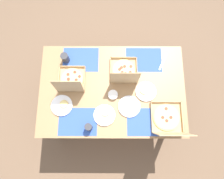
{
  "coord_description": "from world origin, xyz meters",
  "views": [
    {
      "loc": [
        -0.0,
        0.51,
        2.68
      ],
      "look_at": [
        0.0,
        0.0,
        0.77
      ],
      "focal_mm": 32.61,
      "sensor_mm": 36.0,
      "label": 1
    }
  ],
  "objects": [
    {
      "name": "plate_far_left",
      "position": [
        0.07,
        0.25,
        0.78
      ],
      "size": [
        0.2,
        0.2,
        0.03
      ],
      "color": "white",
      "rests_on": "dining_table"
    },
    {
      "name": "placemat_near_left",
      "position": [
        -0.32,
        -0.31,
        0.77
      ],
      "size": [
        0.36,
        0.26,
        0.0
      ],
      "primitive_type": "cube",
      "color": "#2D4C9E",
      "rests_on": "dining_table"
    },
    {
      "name": "cup_clear_right",
      "position": [
        0.21,
        0.37,
        0.82
      ],
      "size": [
        0.07,
        0.07,
        0.1
      ],
      "primitive_type": "cylinder",
      "color": "#333338",
      "rests_on": "dining_table"
    },
    {
      "name": "condiment_bowl",
      "position": [
        -0.01,
        0.06,
        0.79
      ],
      "size": [
        0.09,
        0.09,
        0.04
      ],
      "primitive_type": "cylinder",
      "color": "white",
      "rests_on": "dining_table"
    },
    {
      "name": "dining_table",
      "position": [
        0.0,
        0.0,
        0.65
      ],
      "size": [
        1.42,
        0.92,
        0.77
      ],
      "color": "#3F3328",
      "rests_on": "ground_plane"
    },
    {
      "name": "fork_by_near_right",
      "position": [
        -0.51,
        -0.29,
        0.77
      ],
      "size": [
        0.1,
        0.18,
        0.0
      ],
      "primitive_type": "cube",
      "rotation": [
        0.0,
        0.0,
        1.12
      ],
      "color": "#B7B7BC",
      "rests_on": "dining_table"
    },
    {
      "name": "pizza_box_center",
      "position": [
        -0.11,
        -0.17,
        0.82
      ],
      "size": [
        0.26,
        0.27,
        0.3
      ],
      "color": "tan",
      "rests_on": "dining_table"
    },
    {
      "name": "pizza_box_corner_right",
      "position": [
        0.39,
        -0.08,
        0.82
      ],
      "size": [
        0.26,
        0.26,
        0.29
      ],
      "color": "tan",
      "rests_on": "dining_table"
    },
    {
      "name": "placemat_far_right",
      "position": [
        0.32,
        0.31,
        0.77
      ],
      "size": [
        0.36,
        0.26,
        0.0
      ],
      "primitive_type": "cube",
      "color": "#2D4C9E",
      "rests_on": "dining_table"
    },
    {
      "name": "plate_near_left",
      "position": [
        0.48,
        0.16,
        0.78
      ],
      "size": [
        0.2,
        0.2,
        0.03
      ],
      "color": "white",
      "rests_on": "dining_table"
    },
    {
      "name": "pizza_box_edge_far",
      "position": [
        -0.51,
        0.31,
        0.82
      ],
      "size": [
        0.29,
        0.33,
        0.32
      ],
      "color": "tan",
      "rests_on": "dining_table"
    },
    {
      "name": "plate_far_right",
      "position": [
        -0.16,
        0.17,
        0.78
      ],
      "size": [
        0.21,
        0.21,
        0.02
      ],
      "color": "white",
      "rests_on": "dining_table"
    },
    {
      "name": "plate_near_right",
      "position": [
        -0.32,
        0.02,
        0.78
      ],
      "size": [
        0.2,
        0.2,
        0.03
      ],
      "color": "white",
      "rests_on": "dining_table"
    },
    {
      "name": "placemat_near_right",
      "position": [
        0.32,
        -0.31,
        0.77
      ],
      "size": [
        0.36,
        0.26,
        0.0
      ],
      "primitive_type": "cube",
      "color": "#2D4C9E",
      "rests_on": "dining_table"
    },
    {
      "name": "ground_plane",
      "position": [
        0.0,
        0.0,
        0.0
      ],
      "size": [
        6.0,
        6.0,
        0.0
      ],
      "primitive_type": "plane",
      "color": "brown"
    },
    {
      "name": "placemat_far_left",
      "position": [
        -0.32,
        0.31,
        0.77
      ],
      "size": [
        0.36,
        0.26,
        0.0
      ],
      "primitive_type": "cube",
      "color": "#2D4C9E",
      "rests_on": "dining_table"
    },
    {
      "name": "cup_clear_left",
      "position": [
        0.46,
        -0.31,
        0.82
      ],
      "size": [
        0.07,
        0.07,
        0.11
      ],
      "primitive_type": "cylinder",
      "color": "#333338",
      "rests_on": "dining_table"
    }
  ]
}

